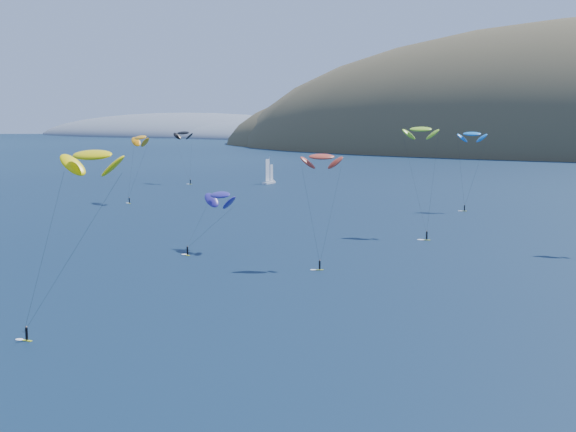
# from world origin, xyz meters

# --- Properties ---
(headland) EXTENTS (460.00, 250.00, 60.00)m
(headland) POSITION_xyz_m (-445.26, 750.08, -3.36)
(headland) COLOR slate
(headland) RESTS_ON ground
(sailboat) EXTENTS (8.33, 7.27, 10.61)m
(sailboat) POSITION_xyz_m (-81.16, 223.44, 0.91)
(sailboat) COLOR white
(sailboat) RESTS_ON ground
(kitesurfer_1) EXTENTS (9.86, 10.61, 21.75)m
(kitesurfer_1) POSITION_xyz_m (-86.88, 152.65, 19.22)
(kitesurfer_1) COLOR #C4D417
(kitesurfer_1) RESTS_ON ground
(kitesurfer_2) EXTENTS (9.58, 9.64, 24.00)m
(kitesurfer_2) POSITION_xyz_m (-3.17, 32.94, 21.63)
(kitesurfer_2) COLOR #C4D417
(kitesurfer_2) RESTS_ON ground
(kitesurfer_3) EXTENTS (9.62, 12.48, 25.14)m
(kitesurfer_3) POSITION_xyz_m (7.24, 129.21, 22.96)
(kitesurfer_3) COLOR #C4D417
(kitesurfer_3) RESTS_ON ground
(kitesurfer_4) EXTENTS (8.19, 7.52, 22.98)m
(kitesurfer_4) POSITION_xyz_m (6.74, 177.17, 20.83)
(kitesurfer_4) COLOR #C4D417
(kitesurfer_4) RESTS_ON ground
(kitesurfer_9) EXTENTS (7.66, 8.84, 20.99)m
(kitesurfer_9) POSITION_xyz_m (3.15, 85.48, 18.98)
(kitesurfer_9) COLOR #C4D417
(kitesurfer_9) RESTS_ON ground
(kitesurfer_10) EXTENTS (9.44, 13.19, 13.10)m
(kitesurfer_10) POSITION_xyz_m (-21.13, 91.04, 10.69)
(kitesurfer_10) COLOR #C4D417
(kitesurfer_10) RESTS_ON ground
(kitesurfer_12) EXTENTS (11.75, 8.21, 21.30)m
(kitesurfer_12) POSITION_xyz_m (-112.87, 213.57, 18.93)
(kitesurfer_12) COLOR #C4D417
(kitesurfer_12) RESTS_ON ground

